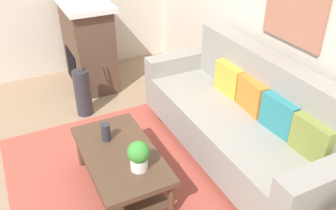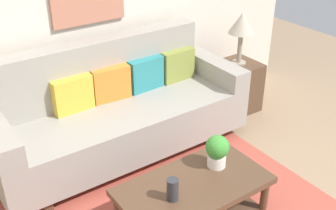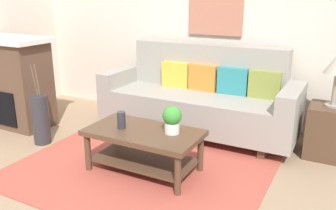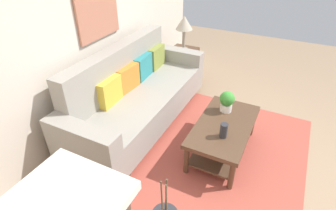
# 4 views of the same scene
# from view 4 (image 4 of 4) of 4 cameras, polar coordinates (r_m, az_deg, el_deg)

# --- Properties ---
(ground_plane) EXTENTS (9.32, 9.32, 0.00)m
(ground_plane) POSITION_cam_4_polar(r_m,az_deg,el_deg) (3.33, 17.52, -12.19)
(ground_plane) COLOR #9E7F60
(wall_back) EXTENTS (5.32, 0.10, 2.70)m
(wall_back) POSITION_cam_4_polar(r_m,az_deg,el_deg) (3.44, -16.52, 16.11)
(wall_back) COLOR beige
(wall_back) RESTS_ON ground_plane
(area_rug) EXTENTS (2.43, 2.13, 0.01)m
(area_rug) POSITION_cam_4_polar(r_m,az_deg,el_deg) (3.38, 9.21, -9.79)
(area_rug) COLOR #B24C3D
(area_rug) RESTS_ON ground_plane
(couch) EXTENTS (2.40, 0.84, 1.08)m
(couch) POSITION_cam_4_polar(r_m,az_deg,el_deg) (3.58, -6.59, 1.76)
(couch) COLOR gray
(couch) RESTS_ON ground_plane
(throw_pillow_mustard) EXTENTS (0.36, 0.13, 0.32)m
(throw_pillow_mustard) POSITION_cam_4_polar(r_m,az_deg,el_deg) (3.26, -12.28, 2.83)
(throw_pillow_mustard) COLOR gold
(throw_pillow_mustard) RESTS_ON couch
(throw_pillow_orange) EXTENTS (0.37, 0.15, 0.32)m
(throw_pillow_orange) POSITION_cam_4_polar(r_m,az_deg,el_deg) (3.52, -8.57, 5.67)
(throw_pillow_orange) COLOR orange
(throw_pillow_orange) RESTS_ON couch
(throw_pillow_teal) EXTENTS (0.37, 0.14, 0.32)m
(throw_pillow_teal) POSITION_cam_4_polar(r_m,az_deg,el_deg) (3.80, -5.35, 8.09)
(throw_pillow_teal) COLOR teal
(throw_pillow_teal) RESTS_ON couch
(throw_pillow_olive) EXTENTS (0.36, 0.13, 0.32)m
(throw_pillow_olive) POSITION_cam_4_polar(r_m,az_deg,el_deg) (4.10, -2.57, 10.14)
(throw_pillow_olive) COLOR olive
(throw_pillow_olive) RESTS_ON couch
(coffee_table) EXTENTS (1.10, 0.60, 0.43)m
(coffee_table) POSITION_cam_4_polar(r_m,az_deg,el_deg) (3.20, 11.66, -5.64)
(coffee_table) COLOR #513826
(coffee_table) RESTS_ON ground_plane
(tabletop_vase) EXTENTS (0.08, 0.08, 0.17)m
(tabletop_vase) POSITION_cam_4_polar(r_m,az_deg,el_deg) (2.90, 11.73, -5.32)
(tabletop_vase) COLOR #2D2D33
(tabletop_vase) RESTS_ON coffee_table
(potted_plant_tabletop) EXTENTS (0.18, 0.18, 0.26)m
(potted_plant_tabletop) POSITION_cam_4_polar(r_m,az_deg,el_deg) (3.29, 12.39, 0.86)
(potted_plant_tabletop) COLOR white
(potted_plant_tabletop) RESTS_ON coffee_table
(side_table) EXTENTS (0.44, 0.44, 0.56)m
(side_table) POSITION_cam_4_polar(r_m,az_deg,el_deg) (4.82, 3.17, 8.60)
(side_table) COLOR #513826
(side_table) RESTS_ON ground_plane
(table_lamp) EXTENTS (0.28, 0.28, 0.57)m
(table_lamp) POSITION_cam_4_polar(r_m,az_deg,el_deg) (4.57, 3.45, 16.77)
(table_lamp) COLOR gray
(table_lamp) RESTS_ON side_table
(floor_vase_branch_a) EXTENTS (0.03, 0.03, 0.36)m
(floor_vase_branch_a) POSITION_cam_4_polar(r_m,az_deg,el_deg) (1.95, -0.41, -18.68)
(floor_vase_branch_a) COLOR brown
(floor_vase_branch_a) RESTS_ON floor_vase
(floor_vase_branch_b) EXTENTS (0.03, 0.02, 0.36)m
(floor_vase_branch_b) POSITION_cam_4_polar(r_m,az_deg,el_deg) (1.94, -1.31, -19.12)
(floor_vase_branch_b) COLOR brown
(floor_vase_branch_b) RESTS_ON floor_vase
(floor_vase_branch_c) EXTENTS (0.05, 0.03, 0.36)m
(floor_vase_branch_c) POSITION_cam_4_polar(r_m,az_deg,el_deg) (1.93, -0.34, -19.49)
(floor_vase_branch_c) COLOR brown
(floor_vase_branch_c) RESTS_ON floor_vase
(framed_painting) EXTENTS (0.71, 0.03, 0.60)m
(framed_painting) POSITION_cam_4_polar(r_m,az_deg,el_deg) (3.44, -14.67, 18.49)
(framed_painting) COLOR #B77056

